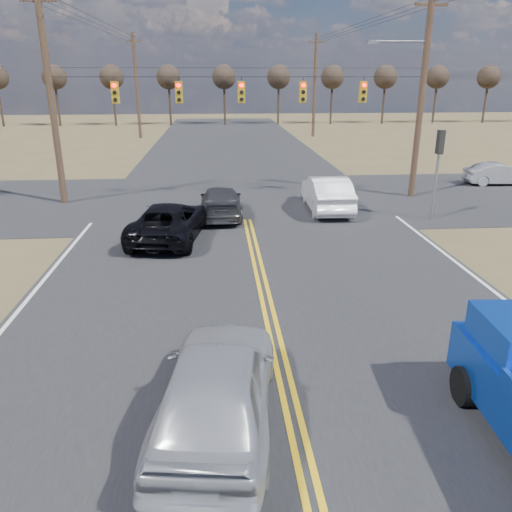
{
  "coord_description": "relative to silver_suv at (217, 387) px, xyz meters",
  "views": [
    {
      "loc": [
        -1.32,
        -7.33,
        6.05
      ],
      "look_at": [
        -0.32,
        5.19,
        1.5
      ],
      "focal_mm": 35.0,
      "sensor_mm": 36.0,
      "label": 1
    }
  ],
  "objects": [
    {
      "name": "ground",
      "position": [
        1.41,
        -0.24,
        -0.84
      ],
      "size": [
        160.0,
        160.0,
        0.0
      ],
      "primitive_type": "plane",
      "color": "brown",
      "rests_on": "ground"
    },
    {
      "name": "road_main",
      "position": [
        1.41,
        9.76,
        -0.84
      ],
      "size": [
        14.0,
        120.0,
        0.02
      ],
      "primitive_type": "cube",
      "color": "#28282B",
      "rests_on": "ground"
    },
    {
      "name": "road_cross",
      "position": [
        1.41,
        17.76,
        -0.84
      ],
      "size": [
        120.0,
        12.0,
        0.02
      ],
      "primitive_type": "cube",
      "color": "#28282B",
      "rests_on": "ground"
    },
    {
      "name": "signal_gantry",
      "position": [
        1.91,
        17.55,
        4.22
      ],
      "size": [
        19.6,
        4.83,
        10.0
      ],
      "color": "#473323",
      "rests_on": "ground"
    },
    {
      "name": "utility_poles",
      "position": [
        1.41,
        16.76,
        4.38
      ],
      "size": [
        19.6,
        58.32,
        10.0
      ],
      "color": "#473323",
      "rests_on": "ground"
    },
    {
      "name": "treeline",
      "position": [
        1.41,
        26.73,
        4.86
      ],
      "size": [
        87.0,
        117.8,
        7.4
      ],
      "color": "#33261C",
      "rests_on": "ground"
    },
    {
      "name": "silver_suv",
      "position": [
        0.0,
        0.0,
        0.0
      ],
      "size": [
        2.62,
        5.17,
        1.69
      ],
      "primitive_type": "imported",
      "rotation": [
        0.0,
        0.0,
        3.01
      ],
      "color": "#B3B5BC",
      "rests_on": "ground"
    },
    {
      "name": "black_suv",
      "position": [
        -1.78,
        11.34,
        -0.12
      ],
      "size": [
        3.18,
        5.52,
        1.45
      ],
      "primitive_type": "imported",
      "rotation": [
        0.0,
        0.0,
        2.99
      ],
      "color": "black",
      "rests_on": "ground"
    },
    {
      "name": "white_car_queue",
      "position": [
        5.28,
        15.26,
        -0.02
      ],
      "size": [
        1.88,
        5.06,
        1.65
      ],
      "primitive_type": "imported",
      "rotation": [
        0.0,
        0.0,
        3.12
      ],
      "color": "white",
      "rests_on": "ground"
    },
    {
      "name": "dgrey_car_queue",
      "position": [
        0.26,
        14.53,
        -0.18
      ],
      "size": [
        1.86,
        4.58,
        1.33
      ],
      "primitive_type": "imported",
      "rotation": [
        0.0,
        0.0,
        3.14
      ],
      "color": "#323237",
      "rests_on": "ground"
    },
    {
      "name": "cross_car_east_near",
      "position": [
        16.58,
        20.26,
        -0.21
      ],
      "size": [
        1.54,
        3.9,
        1.27
      ],
      "primitive_type": "imported",
      "rotation": [
        0.0,
        0.0,
        1.52
      ],
      "color": "#9A9CA1",
      "rests_on": "ground"
    }
  ]
}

